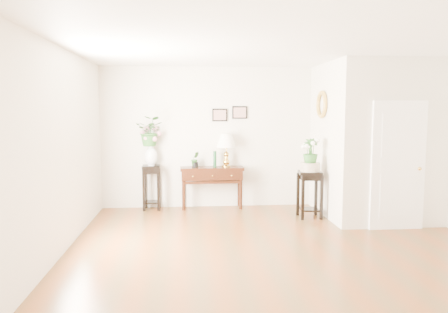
{
  "coord_description": "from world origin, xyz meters",
  "views": [
    {
      "loc": [
        -1.32,
        -5.97,
        1.95
      ],
      "look_at": [
        -0.69,
        1.3,
        1.17
      ],
      "focal_mm": 35.0,
      "sensor_mm": 36.0,
      "label": 1
    }
  ],
  "objects": [
    {
      "name": "door",
      "position": [
        2.1,
        0.78,
        1.05
      ],
      "size": [
        0.9,
        0.05,
        2.1
      ],
      "primitive_type": "cube",
      "color": "white",
      "rests_on": "floor"
    },
    {
      "name": "plant_stand_b",
      "position": [
        0.9,
        1.66,
        0.42
      ],
      "size": [
        0.45,
        0.45,
        0.85
      ],
      "primitive_type": "cube",
      "rotation": [
        0.0,
        0.0,
        -0.14
      ],
      "color": "black",
      "rests_on": "floor"
    },
    {
      "name": "wall_back",
      "position": [
        0.0,
        2.75,
        1.4
      ],
      "size": [
        6.0,
        0.02,
        2.8
      ],
      "primitive_type": "cube",
      "color": "silver",
      "rests_on": "ground"
    },
    {
      "name": "green_vase",
      "position": [
        -0.76,
        2.57,
        1.0
      ],
      "size": [
        0.07,
        0.07,
        0.32
      ],
      "primitive_type": "cylinder",
      "rotation": [
        0.0,
        0.0,
        0.15
      ],
      "color": "#134020",
      "rests_on": "console_table"
    },
    {
      "name": "partition",
      "position": [
        2.1,
        1.77,
        1.4
      ],
      "size": [
        1.8,
        1.95,
        2.8
      ],
      "primitive_type": "cube",
      "color": "silver",
      "rests_on": "floor"
    },
    {
      "name": "art_print_right",
      "position": [
        -0.25,
        2.73,
        1.9
      ],
      "size": [
        0.3,
        0.02,
        0.25
      ],
      "primitive_type": "cube",
      "color": "black",
      "rests_on": "wall_back"
    },
    {
      "name": "plant_stand_a",
      "position": [
        -2.01,
        2.57,
        0.44
      ],
      "size": [
        0.34,
        0.34,
        0.87
      ],
      "primitive_type": "cube",
      "rotation": [
        0.0,
        0.0,
        0.01
      ],
      "color": "black",
      "rests_on": "floor"
    },
    {
      "name": "ceiling",
      "position": [
        0.0,
        0.0,
        2.8
      ],
      "size": [
        6.0,
        5.5,
        0.02
      ],
      "primitive_type": "cube",
      "color": "white",
      "rests_on": "ground"
    },
    {
      "name": "wall_ornament",
      "position": [
        1.16,
        1.9,
        2.05
      ],
      "size": [
        0.07,
        0.51,
        0.51
      ],
      "primitive_type": "torus",
      "rotation": [
        0.0,
        1.57,
        0.0
      ],
      "color": "#B79034",
      "rests_on": "partition"
    },
    {
      "name": "lily_arrangement",
      "position": [
        -2.01,
        2.57,
        1.56
      ],
      "size": [
        0.61,
        0.56,
        0.58
      ],
      "primitive_type": "imported",
      "rotation": [
        0.0,
        0.0,
        -0.23
      ],
      "color": "#285F21",
      "rests_on": "porcelain_vase"
    },
    {
      "name": "potted_plant",
      "position": [
        -1.15,
        2.57,
        0.97
      ],
      "size": [
        0.19,
        0.17,
        0.29
      ],
      "primitive_type": "imported",
      "rotation": [
        0.0,
        0.0,
        0.3
      ],
      "color": "#285F21",
      "rests_on": "console_table"
    },
    {
      "name": "table_lamp",
      "position": [
        -0.53,
        2.57,
        1.18
      ],
      "size": [
        0.5,
        0.5,
        0.67
      ],
      "primitive_type": "cube",
      "rotation": [
        0.0,
        0.0,
        0.41
      ],
      "color": "gold",
      "rests_on": "console_table"
    },
    {
      "name": "wall_front",
      "position": [
        0.0,
        -2.75,
        1.4
      ],
      "size": [
        6.0,
        0.02,
        2.8
      ],
      "primitive_type": "cube",
      "color": "silver",
      "rests_on": "ground"
    },
    {
      "name": "console_table",
      "position": [
        -0.82,
        2.57,
        0.41
      ],
      "size": [
        1.25,
        0.43,
        0.83
      ],
      "primitive_type": "cube",
      "rotation": [
        0.0,
        0.0,
        0.02
      ],
      "color": "black",
      "rests_on": "floor"
    },
    {
      "name": "wall_left",
      "position": [
        -3.0,
        0.0,
        1.4
      ],
      "size": [
        0.02,
        5.5,
        2.8
      ],
      "primitive_type": "cube",
      "color": "silver",
      "rests_on": "ground"
    },
    {
      "name": "narcissus",
      "position": [
        0.9,
        1.66,
        1.21
      ],
      "size": [
        0.33,
        0.33,
        0.47
      ],
      "primitive_type": "imported",
      "rotation": [
        0.0,
        0.0,
        -0.29
      ],
      "color": "#285F21",
      "rests_on": "ceramic_bowl"
    },
    {
      "name": "ceramic_bowl",
      "position": [
        0.9,
        1.66,
        0.93
      ],
      "size": [
        0.38,
        0.38,
        0.16
      ],
      "primitive_type": "cylinder",
      "rotation": [
        0.0,
        0.0,
        -0.09
      ],
      "color": "beige",
      "rests_on": "plant_stand_b"
    },
    {
      "name": "floor",
      "position": [
        0.0,
        0.0,
        0.0
      ],
      "size": [
        6.0,
        5.5,
        0.02
      ],
      "primitive_type": "cube",
      "color": "brown",
      "rests_on": "ground"
    },
    {
      "name": "porcelain_vase",
      "position": [
        -2.01,
        2.57,
        1.1
      ],
      "size": [
        0.31,
        0.31,
        0.43
      ],
      "primitive_type": null,
      "rotation": [
        0.0,
        0.0,
        -0.33
      ],
      "color": "silver",
      "rests_on": "plant_stand_a"
    },
    {
      "name": "art_print_left",
      "position": [
        -0.65,
        2.73,
        1.85
      ],
      "size": [
        0.3,
        0.02,
        0.25
      ],
      "primitive_type": "cube",
      "color": "black",
      "rests_on": "wall_back"
    }
  ]
}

